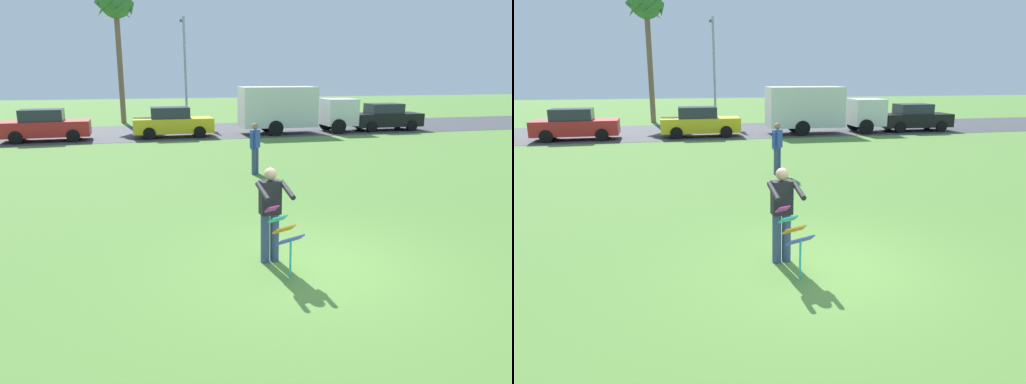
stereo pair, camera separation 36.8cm
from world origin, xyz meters
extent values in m
plane|color=#568438|center=(0.00, 0.00, 0.00)|extent=(120.00, 120.00, 0.00)
cube|color=#424247|center=(0.00, 20.51, 0.01)|extent=(120.00, 8.00, 0.01)
cylinder|color=#384772|center=(-0.61, 0.40, 0.45)|extent=(0.16, 0.16, 0.90)
cylinder|color=#384772|center=(-0.79, 0.39, 0.45)|extent=(0.16, 0.16, 0.90)
cube|color=black|center=(-0.70, 0.40, 1.20)|extent=(0.37, 0.24, 0.60)
sphere|color=tan|center=(-0.70, 0.40, 1.62)|extent=(0.22, 0.22, 0.22)
cylinder|color=black|center=(-0.46, 0.16, 1.38)|extent=(0.13, 0.59, 0.24)
cylinder|color=black|center=(-0.90, 0.14, 1.38)|extent=(0.13, 0.59, 0.24)
cube|color=#D83399|center=(-0.76, 0.07, 1.09)|extent=(0.26, 0.22, 0.12)
cube|color=#33BFBF|center=(-0.70, -0.08, 0.95)|extent=(0.35, 0.25, 0.12)
cube|color=orange|center=(-0.63, -0.23, 0.82)|extent=(0.44, 0.29, 0.12)
cube|color=#4C4CCC|center=(-0.57, -0.38, 0.68)|extent=(0.53, 0.33, 0.12)
cylinder|color=#33BFBF|center=(-0.57, -0.38, 0.34)|extent=(0.04, 0.04, 0.68)
cube|color=red|center=(-7.35, 18.11, 0.64)|extent=(4.25, 1.83, 0.76)
cube|color=#282D38|center=(-7.50, 18.10, 1.30)|extent=(2.06, 1.46, 0.60)
cylinder|color=black|center=(-6.08, 18.96, 0.32)|extent=(0.65, 0.24, 0.64)
cylinder|color=black|center=(-6.02, 17.34, 0.32)|extent=(0.65, 0.24, 0.64)
cylinder|color=black|center=(-8.68, 18.88, 0.32)|extent=(0.65, 0.24, 0.64)
cylinder|color=black|center=(-8.63, 17.26, 0.32)|extent=(0.65, 0.24, 0.64)
cube|color=yellow|center=(-1.01, 18.11, 0.64)|extent=(4.21, 1.73, 0.76)
cube|color=#282D38|center=(-1.16, 18.11, 1.30)|extent=(2.03, 1.41, 0.60)
cylinder|color=black|center=(0.30, 18.91, 0.32)|extent=(0.64, 0.23, 0.64)
cylinder|color=black|center=(0.29, 17.29, 0.32)|extent=(0.64, 0.23, 0.64)
cylinder|color=black|center=(-2.31, 18.93, 0.32)|extent=(0.64, 0.23, 0.64)
cylinder|color=black|center=(-2.32, 17.31, 0.32)|extent=(0.64, 0.23, 0.64)
cube|color=silver|center=(8.53, 18.05, 1.17)|extent=(1.84, 1.93, 1.50)
cube|color=silver|center=(4.84, 18.12, 1.52)|extent=(4.24, 2.08, 2.20)
cylinder|color=black|center=(8.20, 18.98, 0.42)|extent=(0.85, 0.30, 0.84)
cylinder|color=black|center=(8.17, 17.14, 0.42)|extent=(0.85, 0.30, 0.84)
cylinder|color=black|center=(4.50, 19.05, 0.42)|extent=(0.85, 0.30, 0.84)
cylinder|color=black|center=(4.46, 17.21, 0.42)|extent=(0.85, 0.30, 0.84)
cube|color=black|center=(11.67, 18.11, 0.64)|extent=(4.22, 1.74, 0.76)
cube|color=#282D38|center=(11.52, 18.11, 1.30)|extent=(2.03, 1.41, 0.60)
cylinder|color=black|center=(12.98, 18.90, 0.32)|extent=(0.64, 0.23, 0.64)
cylinder|color=black|center=(12.97, 17.29, 0.32)|extent=(0.64, 0.23, 0.64)
cylinder|color=black|center=(10.38, 18.93, 0.32)|extent=(0.64, 0.23, 0.64)
cylinder|color=black|center=(10.36, 17.31, 0.32)|extent=(0.64, 0.23, 0.64)
cylinder|color=brown|center=(-3.79, 26.53, 3.86)|extent=(0.36, 0.36, 7.71)
sphere|color=#387A33|center=(-3.79, 26.53, 7.91)|extent=(2.10, 2.10, 2.10)
cone|color=#387A33|center=(-2.84, 26.53, 7.46)|extent=(0.44, 1.56, 1.28)
cone|color=#387A33|center=(-3.49, 27.43, 7.46)|extent=(1.62, 0.90, 1.28)
cone|color=#387A33|center=(-4.56, 27.08, 7.46)|extent=(1.27, 1.52, 1.28)
cone|color=#387A33|center=(-4.56, 25.97, 7.46)|extent=(1.27, 1.52, 1.28)
cone|color=#387A33|center=(-3.49, 25.62, 7.46)|extent=(1.62, 0.90, 1.28)
cylinder|color=#9E9EA3|center=(0.48, 25.24, 3.50)|extent=(0.16, 0.16, 7.00)
cylinder|color=#9E9EA3|center=(0.48, 25.94, 6.90)|extent=(0.10, 1.40, 0.10)
cube|color=#4C4C51|center=(0.48, 26.59, 6.86)|extent=(0.24, 0.44, 0.16)
cylinder|color=#384772|center=(0.85, 7.70, 0.45)|extent=(0.16, 0.16, 0.90)
cylinder|color=#384772|center=(0.96, 7.84, 0.45)|extent=(0.16, 0.16, 0.90)
cube|color=#2D4CA5|center=(0.90, 7.77, 1.20)|extent=(0.40, 0.42, 0.60)
sphere|color=#9E7051|center=(0.90, 7.77, 1.62)|extent=(0.22, 0.22, 0.22)
cylinder|color=#2D4CA5|center=(0.75, 7.58, 1.17)|extent=(0.09, 0.09, 0.58)
cylinder|color=#2D4CA5|center=(1.05, 7.96, 1.17)|extent=(0.09, 0.09, 0.58)
camera|label=1|loc=(-2.87, -7.07, 3.29)|focal=32.27mm
camera|label=2|loc=(-2.51, -7.15, 3.29)|focal=32.27mm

